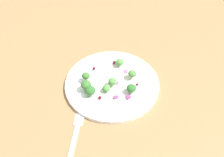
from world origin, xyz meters
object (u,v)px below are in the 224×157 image
broccoli_floret_0 (120,62)px  broccoli_floret_1 (132,74)px  plate (112,83)px  fork (74,141)px  broccoli_floret_2 (106,88)px

broccoli_floret_0 → broccoli_floret_1: 6.27cm
broccoli_floret_1 → plate: bearing=-76.1°
broccoli_floret_1 → fork: 25.34cm
plate → broccoli_floret_0: 7.38cm
broccoli_floret_2 → fork: 17.05cm
plate → broccoli_floret_1: 6.52cm
broccoli_floret_0 → fork: bearing=-23.9°
broccoli_floret_0 → fork: size_ratio=0.13×
broccoli_floret_0 → fork: broccoli_floret_0 is taller
plate → broccoli_floret_0: bearing=160.4°
broccoli_floret_0 → broccoli_floret_2: (10.38, -3.85, -0.43)cm
broccoli_floret_2 → fork: bearing=-26.2°
plate → broccoli_floret_0: size_ratio=11.09×
plate → broccoli_floret_2: size_ratio=12.14×
broccoli_floret_0 → broccoli_floret_2: broccoli_floret_0 is taller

